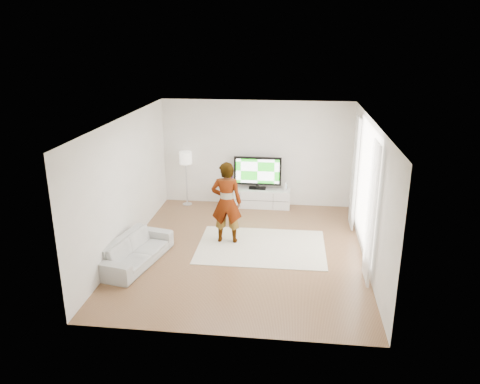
# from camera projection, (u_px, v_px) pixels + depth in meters

# --- Properties ---
(floor) EXTENTS (6.00, 6.00, 0.00)m
(floor) POSITION_uv_depth(u_px,v_px,m) (244.00, 251.00, 9.98)
(floor) COLOR olive
(floor) RESTS_ON ground
(ceiling) EXTENTS (6.00, 6.00, 0.00)m
(ceiling) POSITION_uv_depth(u_px,v_px,m) (244.00, 120.00, 9.09)
(ceiling) COLOR white
(ceiling) RESTS_ON wall_back
(wall_left) EXTENTS (0.02, 6.00, 2.80)m
(wall_left) POSITION_uv_depth(u_px,v_px,m) (126.00, 184.00, 9.82)
(wall_left) COLOR white
(wall_left) RESTS_ON floor
(wall_right) EXTENTS (0.02, 6.00, 2.80)m
(wall_right) POSITION_uv_depth(u_px,v_px,m) (369.00, 193.00, 9.26)
(wall_right) COLOR white
(wall_right) RESTS_ON floor
(wall_back) EXTENTS (5.00, 0.02, 2.80)m
(wall_back) POSITION_uv_depth(u_px,v_px,m) (256.00, 153.00, 12.36)
(wall_back) COLOR white
(wall_back) RESTS_ON floor
(wall_front) EXTENTS (5.00, 0.02, 2.80)m
(wall_front) POSITION_uv_depth(u_px,v_px,m) (221.00, 253.00, 6.71)
(wall_front) COLOR white
(wall_front) RESTS_ON floor
(window) EXTENTS (0.01, 2.60, 2.50)m
(window) POSITION_uv_depth(u_px,v_px,m) (366.00, 186.00, 9.53)
(window) COLOR white
(window) RESTS_ON wall_right
(curtain_near) EXTENTS (0.04, 0.70, 2.60)m
(curtain_near) POSITION_uv_depth(u_px,v_px,m) (371.00, 213.00, 8.35)
(curtain_near) COLOR white
(curtain_near) RESTS_ON floor
(curtain_far) EXTENTS (0.04, 0.70, 2.60)m
(curtain_far) POSITION_uv_depth(u_px,v_px,m) (355.00, 173.00, 10.79)
(curtain_far) COLOR white
(curtain_far) RESTS_ON floor
(media_console) EXTENTS (1.74, 0.50, 0.49)m
(media_console) POSITION_uv_depth(u_px,v_px,m) (257.00, 198.00, 12.50)
(media_console) COLOR white
(media_console) RESTS_ON floor
(television) EXTENTS (1.25, 0.24, 0.87)m
(television) POSITION_uv_depth(u_px,v_px,m) (258.00, 172.00, 12.30)
(television) COLOR black
(television) RESTS_ON media_console
(game_console) EXTENTS (0.08, 0.16, 0.21)m
(game_console) POSITION_uv_depth(u_px,v_px,m) (286.00, 186.00, 12.31)
(game_console) COLOR white
(game_console) RESTS_ON media_console
(potted_plant) EXTENTS (0.21, 0.21, 0.35)m
(potted_plant) POSITION_uv_depth(u_px,v_px,m) (230.00, 182.00, 12.45)
(potted_plant) COLOR #3F7238
(potted_plant) RESTS_ON media_console
(rug) EXTENTS (2.76, 2.00, 0.01)m
(rug) POSITION_uv_depth(u_px,v_px,m) (261.00, 247.00, 10.16)
(rug) COLOR beige
(rug) RESTS_ON floor
(player) EXTENTS (0.68, 0.45, 1.82)m
(player) POSITION_uv_depth(u_px,v_px,m) (227.00, 202.00, 10.14)
(player) COLOR #334772
(player) RESTS_ON rug
(sofa) EXTENTS (1.11, 2.01, 0.55)m
(sofa) POSITION_uv_depth(u_px,v_px,m) (136.00, 250.00, 9.36)
(sofa) COLOR #B9B9B4
(sofa) RESTS_ON floor
(floor_lamp) EXTENTS (0.32, 0.32, 1.46)m
(floor_lamp) POSITION_uv_depth(u_px,v_px,m) (186.00, 160.00, 12.33)
(floor_lamp) COLOR silver
(floor_lamp) RESTS_ON floor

